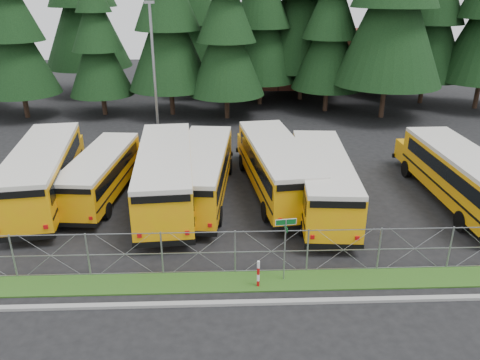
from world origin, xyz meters
name	(u,v)px	position (x,y,z in m)	size (l,w,h in m)	color
ground	(257,259)	(0.00, 0.00, 0.00)	(120.00, 120.00, 0.00)	black
curb	(263,302)	(0.00, -3.10, 0.06)	(50.00, 0.25, 0.12)	gray
grass_verge	(260,281)	(0.00, -1.70, 0.03)	(50.00, 1.40, 0.06)	#1C4B15
chainlink_fence	(259,252)	(0.00, -1.00, 1.00)	(44.00, 0.10, 2.00)	gray
brick_building	(284,58)	(6.00, 40.00, 3.00)	(22.00, 10.00, 6.00)	brown
bus_1	(45,173)	(-11.26, 6.65, 1.56)	(2.82, 11.93, 3.13)	#E1A307
bus_2	(103,174)	(-8.21, 7.08, 1.29)	(2.32, 9.82, 2.58)	#E1A307
bus_3	(166,176)	(-4.55, 6.01, 1.58)	(2.85, 12.08, 3.17)	#E1A307
bus_4	(203,173)	(-2.57, 6.57, 1.47)	(2.64, 11.19, 2.93)	#E1A307
bus_5	(275,168)	(1.49, 7.10, 1.53)	(2.75, 11.67, 3.06)	#E1A307
bus_6	(321,181)	(3.78, 5.20, 1.48)	(2.67, 11.32, 2.97)	#E1A307
bus_east	(457,176)	(11.27, 5.53, 1.50)	(2.71, 11.47, 3.01)	#E1A307
street_sign	(285,237)	(0.96, -1.61, 2.03)	(0.84, 0.55, 2.81)	gray
striped_bollard	(258,274)	(-0.11, -2.04, 0.60)	(0.11, 0.11, 1.20)	#B20C0C
light_standard	(154,69)	(-6.35, 16.80, 5.50)	(0.70, 0.35, 10.14)	gray
conifer_1	(13,32)	(-19.18, 24.52, 7.42)	(6.71, 6.71, 14.84)	black
conifer_2	(97,44)	(-12.37, 25.32, 6.37)	(5.76, 5.76, 12.74)	black
conifer_3	(168,20)	(-6.10, 25.17, 8.31)	(7.51, 7.51, 16.61)	black
conifer_4	(226,33)	(-1.05, 23.68, 7.35)	(6.65, 6.65, 14.70)	black
conifer_5	(261,19)	(2.31, 28.92, 8.17)	(7.38, 7.38, 16.33)	black
conifer_6	(331,30)	(8.33, 25.93, 7.38)	(6.67, 6.67, 14.75)	black
conifer_8	(433,15)	(18.70, 28.78, 8.49)	(7.67, 7.67, 16.97)	black
conifer_11	(194,16)	(-4.28, 33.53, 8.14)	(7.36, 7.36, 16.28)	black
conifer_13	(395,16)	(16.34, 32.53, 8.18)	(7.40, 7.40, 16.36)	black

